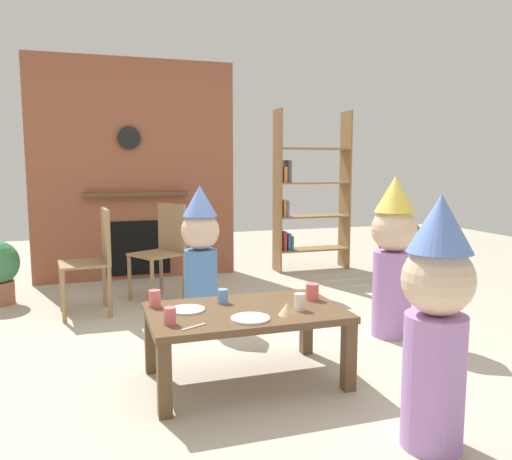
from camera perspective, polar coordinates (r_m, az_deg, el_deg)
The scene contains 19 objects.
ground_plane at distance 3.64m, azimuth -0.32°, elevation -13.16°, with size 12.00×12.00×0.00m, color #BCB29E.
brick_fireplace_feature at distance 5.87m, azimuth -13.25°, elevation 6.34°, with size 2.20×0.28×2.40m.
bookshelf at distance 6.18m, azimuth 5.66°, elevation 3.57°, with size 0.90×0.28×1.90m.
coffee_table at distance 3.06m, azimuth -1.17°, elevation -9.90°, with size 1.13×0.69×0.43m.
paper_cup_near_left at distance 3.02m, azimuth 4.86°, elevation -7.92°, with size 0.06×0.06×0.10m, color silver.
paper_cup_near_right at distance 3.14m, azimuth -11.14°, elevation -7.44°, with size 0.07×0.07×0.10m, color #E5666B.
paper_cup_center at distance 3.25m, azimuth 6.26°, elevation -6.80°, with size 0.08×0.08×0.10m, color #E5666B.
paper_cup_far_left at distance 3.16m, azimuth -3.69°, elevation -7.31°, with size 0.06×0.06×0.09m, color #669EE0.
paper_cup_far_right at distance 2.79m, azimuth -9.49°, elevation -9.36°, with size 0.06×0.06×0.09m, color #E5666B.
paper_plate_front at distance 2.85m, azimuth -0.63°, elevation -9.75°, with size 0.21×0.21×0.01m, color white.
paper_plate_rear at distance 3.03m, azimuth -7.62°, elevation -8.73°, with size 0.20×0.20×0.01m, color white.
birthday_cake_slice at distance 2.93m, azimuth 3.52°, elevation -8.70°, with size 0.10×0.10×0.07m, color #EAC68C.
table_fork at distance 2.74m, azimuth -6.89°, elevation -10.59°, with size 0.15×0.02×0.01m, color silver.
child_with_cone_hat at distance 2.44m, azimuth 19.33°, elevation -9.02°, with size 0.32×0.32×1.15m.
child_in_pink at distance 3.92m, azimuth 14.94°, elevation -2.42°, with size 0.33×0.33×1.19m.
child_by_the_chairs at distance 4.15m, azimuth -6.15°, elevation -2.27°, with size 0.31×0.31×1.11m.
dining_chair_left at distance 4.58m, azimuth -17.37°, elevation -2.60°, with size 0.44×0.44×0.90m.
dining_chair_middle at distance 4.92m, azimuth -10.11°, elevation -1.71°, with size 0.54×0.54×0.90m.
potted_plant_tall at distance 5.71m, azimuth 15.59°, elevation -1.54°, with size 0.48×0.48×0.72m.
Camera 1 is at (-1.03, -3.25, 1.28)m, focal length 36.16 mm.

